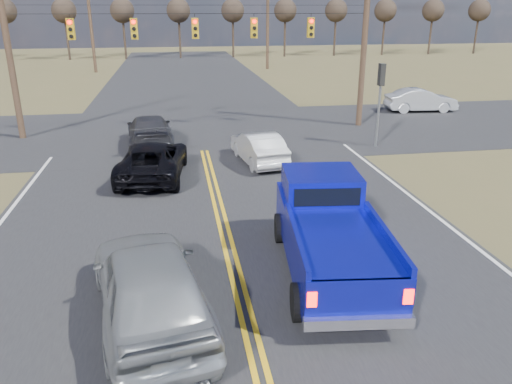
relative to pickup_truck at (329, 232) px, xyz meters
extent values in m
plane|color=brown|center=(-2.34, -2.28, -1.07)|extent=(160.00, 160.00, 0.00)
cube|color=#28282B|center=(-2.34, 7.72, -1.07)|extent=(14.00, 120.00, 0.02)
cube|color=#28282B|center=(-2.34, 15.72, -1.07)|extent=(120.00, 12.00, 0.02)
cylinder|color=#473323|center=(-11.34, 15.72, 3.93)|extent=(0.32, 0.32, 10.00)
cylinder|color=#473323|center=(6.66, 15.72, 3.93)|extent=(0.32, 0.32, 10.00)
cylinder|color=black|center=(-2.34, 15.72, 4.93)|extent=(18.00, 0.02, 0.02)
cylinder|color=black|center=(-2.34, 15.72, 5.33)|extent=(18.00, 0.02, 0.02)
cube|color=#B28C14|center=(-8.34, 15.72, 4.23)|extent=(0.34, 0.24, 1.00)
cylinder|color=#FF0C05|center=(-8.34, 15.58, 4.56)|extent=(0.20, 0.06, 0.20)
cylinder|color=black|center=(-8.34, 15.58, 4.23)|extent=(0.20, 0.06, 0.20)
cylinder|color=black|center=(-8.34, 15.58, 3.90)|extent=(0.20, 0.06, 0.20)
cube|color=black|center=(-8.34, 15.55, 4.67)|extent=(0.24, 0.14, 0.03)
cube|color=#B28C14|center=(-5.34, 15.72, 4.23)|extent=(0.34, 0.24, 1.00)
cylinder|color=#FF0C05|center=(-5.34, 15.58, 4.56)|extent=(0.20, 0.06, 0.20)
cylinder|color=black|center=(-5.34, 15.58, 4.23)|extent=(0.20, 0.06, 0.20)
cylinder|color=black|center=(-5.34, 15.58, 3.90)|extent=(0.20, 0.06, 0.20)
cube|color=black|center=(-5.34, 15.55, 4.67)|extent=(0.24, 0.14, 0.03)
cube|color=#B28C14|center=(-2.34, 15.72, 4.23)|extent=(0.34, 0.24, 1.00)
cylinder|color=#FF0C05|center=(-2.34, 15.58, 4.56)|extent=(0.20, 0.06, 0.20)
cylinder|color=black|center=(-2.34, 15.58, 4.23)|extent=(0.20, 0.06, 0.20)
cylinder|color=black|center=(-2.34, 15.58, 3.90)|extent=(0.20, 0.06, 0.20)
cube|color=black|center=(-2.34, 15.55, 4.67)|extent=(0.24, 0.14, 0.03)
cube|color=#B28C14|center=(0.66, 15.72, 4.23)|extent=(0.34, 0.24, 1.00)
cylinder|color=#FF0C05|center=(0.66, 15.58, 4.56)|extent=(0.20, 0.06, 0.20)
cylinder|color=black|center=(0.66, 15.58, 4.23)|extent=(0.20, 0.06, 0.20)
cylinder|color=black|center=(0.66, 15.58, 3.90)|extent=(0.20, 0.06, 0.20)
cube|color=black|center=(0.66, 15.55, 4.67)|extent=(0.24, 0.14, 0.03)
cube|color=#B28C14|center=(3.66, 15.72, 4.23)|extent=(0.34, 0.24, 1.00)
cylinder|color=#FF0C05|center=(3.66, 15.58, 4.56)|extent=(0.20, 0.06, 0.20)
cylinder|color=black|center=(3.66, 15.58, 4.23)|extent=(0.20, 0.06, 0.20)
cylinder|color=black|center=(3.66, 15.58, 3.90)|extent=(0.20, 0.06, 0.20)
cube|color=black|center=(3.66, 15.55, 4.67)|extent=(0.24, 0.14, 0.03)
cylinder|color=slate|center=(5.86, 11.22, 0.53)|extent=(0.12, 0.12, 3.20)
cube|color=black|center=(5.86, 11.22, 2.33)|extent=(0.24, 0.34, 1.00)
cylinder|color=#473323|center=(-11.34, 43.72, 3.93)|extent=(0.32, 0.32, 10.00)
cylinder|color=#473323|center=(6.66, 43.72, 3.93)|extent=(0.32, 0.32, 10.00)
cylinder|color=#33261C|center=(-23.34, 57.72, 1.68)|extent=(0.28, 0.28, 5.50)
sphere|color=#2D231C|center=(-23.34, 57.72, 4.83)|extent=(3.00, 3.00, 3.00)
cylinder|color=#33261C|center=(-16.34, 57.72, 1.68)|extent=(0.28, 0.28, 5.50)
sphere|color=#2D231C|center=(-16.34, 57.72, 4.83)|extent=(3.00, 3.00, 3.00)
cylinder|color=#33261C|center=(-9.34, 57.72, 1.68)|extent=(0.28, 0.28, 5.50)
sphere|color=#2D231C|center=(-9.34, 57.72, 4.83)|extent=(3.00, 3.00, 3.00)
cylinder|color=#33261C|center=(-2.34, 57.72, 1.68)|extent=(0.28, 0.28, 5.50)
sphere|color=#2D231C|center=(-2.34, 57.72, 4.83)|extent=(3.00, 3.00, 3.00)
cylinder|color=#33261C|center=(4.66, 57.72, 1.68)|extent=(0.28, 0.28, 5.50)
sphere|color=#2D231C|center=(4.66, 57.72, 4.83)|extent=(3.00, 3.00, 3.00)
cylinder|color=#33261C|center=(11.66, 57.72, 1.68)|extent=(0.28, 0.28, 5.50)
sphere|color=#2D231C|center=(11.66, 57.72, 4.83)|extent=(3.00, 3.00, 3.00)
cylinder|color=#33261C|center=(18.66, 57.72, 1.68)|extent=(0.28, 0.28, 5.50)
sphere|color=#2D231C|center=(18.66, 57.72, 4.83)|extent=(3.00, 3.00, 3.00)
cylinder|color=#33261C|center=(25.66, 57.72, 1.68)|extent=(0.28, 0.28, 5.50)
sphere|color=#2D231C|center=(25.66, 57.72, 4.83)|extent=(3.00, 3.00, 3.00)
cylinder|color=#33261C|center=(32.66, 57.72, 1.68)|extent=(0.28, 0.28, 5.50)
sphere|color=#2D231C|center=(32.66, 57.72, 4.83)|extent=(3.00, 3.00, 3.00)
cylinder|color=#33261C|center=(39.66, 57.72, 1.68)|extent=(0.28, 0.28, 5.50)
sphere|color=#2D231C|center=(39.66, 57.72, 4.83)|extent=(3.00, 3.00, 3.00)
cylinder|color=black|center=(-1.23, -1.98, -0.64)|extent=(0.43, 0.88, 0.84)
cylinder|color=black|center=(0.77, -2.20, -0.64)|extent=(0.43, 0.88, 0.84)
cylinder|color=black|center=(-0.81, 1.80, -0.64)|extent=(0.43, 0.88, 0.84)
cylinder|color=black|center=(1.18, 1.58, -0.64)|extent=(0.43, 0.88, 0.84)
cube|color=#1016B4|center=(-0.02, -0.20, -0.12)|extent=(2.72, 5.90, 1.06)
cube|color=#1016B4|center=(0.14, 1.33, 0.75)|extent=(2.14, 2.00, 0.76)
cube|color=black|center=(0.05, 0.45, 0.75)|extent=(1.69, 0.25, 0.48)
cube|color=#1016B4|center=(-1.14, -1.19, 0.52)|extent=(0.48, 3.48, 0.21)
cube|color=#1016B4|center=(0.86, -1.41, 0.52)|extent=(0.48, 3.48, 0.21)
cube|color=#1016B4|center=(-0.33, -3.01, 0.10)|extent=(2.11, 0.31, 0.63)
cube|color=silver|center=(-0.34, -3.08, -0.48)|extent=(2.17, 0.42, 0.23)
cube|color=#FF0C05|center=(-1.26, -2.95, 0.04)|extent=(0.20, 0.08, 0.32)
cube|color=#FF0C05|center=(0.59, -3.15, 0.04)|extent=(0.20, 0.08, 0.32)
imported|color=#93969A|center=(-4.34, -1.52, -0.16)|extent=(3.02, 5.60, 1.81)
imported|color=black|center=(-4.55, 8.29, -0.36)|extent=(2.91, 5.32, 1.41)
imported|color=silver|center=(-0.14, 9.54, -0.39)|extent=(2.00, 4.26, 1.35)
imported|color=#35353A|center=(-4.83, 13.22, -0.33)|extent=(2.45, 5.19, 1.46)
imported|color=#B0B4B9|center=(11.99, 18.94, -0.34)|extent=(1.89, 4.53, 1.46)
camera|label=1|loc=(-3.63, -10.80, 5.23)|focal=35.00mm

